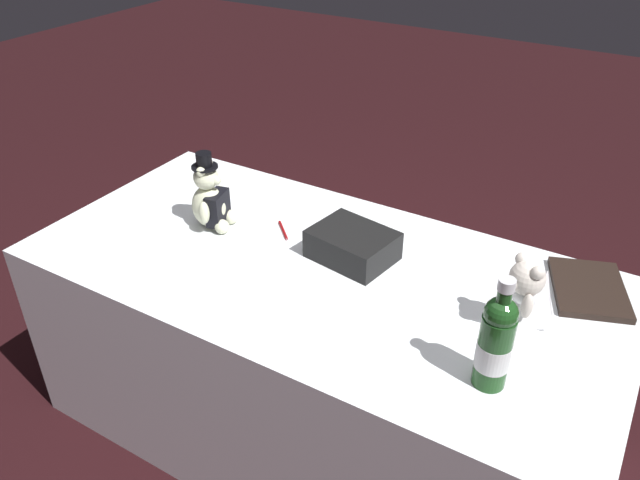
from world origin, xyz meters
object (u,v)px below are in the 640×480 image
(champagne_bottle, at_px, (496,341))
(teddy_bear_bride, at_px, (527,300))
(teddy_bear_groom, at_px, (211,200))
(guestbook, at_px, (589,288))
(signing_pen, at_px, (283,231))
(gift_case_black, at_px, (353,245))

(champagne_bottle, bearing_deg, teddy_bear_bride, -93.25)
(teddy_bear_groom, relative_size, guestbook, 0.97)
(champagne_bottle, height_order, guestbook, champagne_bottle)
(teddy_bear_groom, bearing_deg, teddy_bear_bride, 179.99)
(teddy_bear_groom, height_order, guestbook, teddy_bear_groom)
(signing_pen, relative_size, guestbook, 0.34)
(signing_pen, height_order, guestbook, guestbook)
(signing_pen, bearing_deg, teddy_bear_groom, 20.36)
(teddy_bear_bride, bearing_deg, gift_case_black, -7.28)
(guestbook, bearing_deg, teddy_bear_groom, -7.21)
(teddy_bear_groom, height_order, champagne_bottle, champagne_bottle)
(teddy_bear_bride, relative_size, champagne_bottle, 0.74)
(teddy_bear_bride, bearing_deg, champagne_bottle, 86.75)
(teddy_bear_groom, distance_m, champagne_bottle, 1.12)
(champagne_bottle, relative_size, signing_pen, 3.24)
(gift_case_black, bearing_deg, champagne_bottle, 150.23)
(gift_case_black, relative_size, guestbook, 1.00)
(teddy_bear_bride, distance_m, guestbook, 0.32)
(teddy_bear_groom, xyz_separation_m, signing_pen, (-0.24, -0.09, -0.10))
(teddy_bear_groom, bearing_deg, guestbook, -167.18)
(teddy_bear_groom, relative_size, teddy_bear_bride, 1.18)
(gift_case_black, bearing_deg, guestbook, -163.72)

